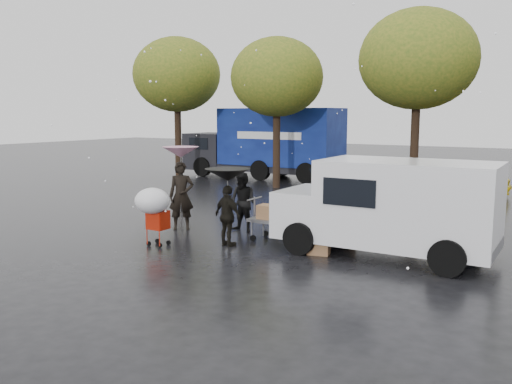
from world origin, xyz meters
The scene contains 14 objects.
ground centered at (0.00, 0.00, 0.00)m, with size 90.00×90.00×0.00m, color black.
person_pink centered at (-1.54, 0.94, 0.96)m, with size 0.70×0.46×1.91m, color black.
person_middle centered at (0.10, 1.57, 0.82)m, with size 0.80×0.62×1.65m, color black.
person_black centered at (0.66, 0.00, 0.76)m, with size 0.89×0.37×1.51m, color black.
umbrella_pink centered at (-1.54, 0.94, 2.18)m, with size 1.01×1.01×2.33m.
umbrella_black centered at (0.66, 0.00, 1.76)m, with size 1.10×1.10×1.92m.
vendor_cart centered at (1.62, 1.04, 0.73)m, with size 1.52×0.80×1.27m.
shopping_cart centered at (-0.84, -1.02, 1.06)m, with size 0.84×0.84×1.46m.
white_van centered at (4.35, 1.13, 1.16)m, with size 4.91×2.18×2.20m.
blue_truck centered at (-5.73, 12.97, 1.76)m, with size 8.30×2.60×3.50m.
box_ground_near centered at (2.90, 0.44, 0.22)m, with size 0.49×0.39×0.44m, color #996242.
box_ground_far centered at (2.87, 2.20, 0.17)m, with size 0.43×0.34×0.34m, color #996242.
yellow_taxi centered at (3.76, 11.95, 0.68)m, with size 1.62×4.02×1.37m, color yellow.
tree_row centered at (-0.47, 10.00, 5.02)m, with size 21.60×4.40×7.12m.
Camera 1 is at (7.97, -10.81, 3.23)m, focal length 38.00 mm.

